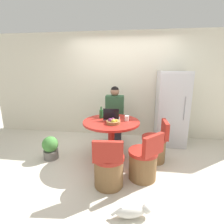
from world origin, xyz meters
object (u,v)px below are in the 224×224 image
potted_plant (50,147)px  fruit_bowl (113,122)px  bottle (101,114)px  person_seated (115,113)px  dining_table (111,132)px  cat (133,211)px  chair_near_right_corner (143,162)px  laptop (112,117)px  chair_near_camera (109,169)px  refrigerator (171,109)px  chair_right_side (155,147)px

potted_plant → fruit_bowl: bearing=0.4°
fruit_bowl → bottle: bearing=130.2°
person_seated → fruit_bowl: person_seated is taller
dining_table → bottle: size_ratio=4.61×
dining_table → cat: size_ratio=2.20×
person_seated → fruit_bowl: size_ratio=5.37×
chair_near_right_corner → person_seated: (-0.62, 1.33, 0.46)m
laptop → dining_table: bearing=94.6°
chair_near_right_corner → potted_plant: (-1.78, 0.40, -0.05)m
chair_near_camera → chair_near_right_corner: bearing=-159.6°
chair_near_camera → cat: size_ratio=1.64×
chair_near_camera → potted_plant: size_ratio=1.76×
refrigerator → chair_right_side: 1.14m
chair_near_right_corner → fruit_bowl: bearing=-83.3°
laptop → cat: 1.71m
chair_near_right_corner → fruit_bowl: (-0.54, 0.41, 0.53)m
chair_near_right_corner → person_seated: 1.54m
person_seated → cat: size_ratio=2.78×
chair_right_side → chair_near_right_corner: bearing=-23.1°
bottle → cat: bottle is taller
fruit_bowl → laptop: bearing=103.8°
chair_right_side → dining_table: bearing=-90.0°
person_seated → laptop: 0.67m
refrigerator → chair_near_right_corner: (-0.66, -1.51, -0.56)m
chair_near_right_corner → fruit_bowl: fruit_bowl is taller
dining_table → fruit_bowl: size_ratio=4.25×
person_seated → potted_plant: person_seated is taller
refrigerator → cat: bearing=-109.1°
dining_table → laptop: size_ratio=3.57×
person_seated → potted_plant: bearing=38.8°
chair_right_side → person_seated: (-0.85, 0.72, 0.46)m
chair_near_camera → person_seated: (-0.10, 1.59, 0.46)m
dining_table → chair_near_camera: size_ratio=1.34×
refrigerator → chair_near_camera: (-1.18, -1.76, -0.56)m
chair_near_right_corner → person_seated: size_ratio=0.59×
dining_table → chair_near_right_corner: size_ratio=1.34×
chair_right_side → laptop: size_ratio=2.67×
person_seated → laptop: (0.01, -0.66, 0.08)m
chair_near_camera → dining_table: bearing=-90.0°
chair_right_side → fruit_bowl: 0.96m
chair_near_right_corner → potted_plant: 1.83m
dining_table → potted_plant: dining_table is taller
person_seated → bottle: (-0.20, -0.59, 0.12)m
refrigerator → chair_right_side: size_ratio=2.10×
chair_right_side → potted_plant: chair_right_side is taller
person_seated → cat: bearing=102.7°
dining_table → chair_right_side: bearing=2.4°
fruit_bowl → cat: size_ratio=0.52×
refrigerator → chair_near_right_corner: bearing=-113.5°
bottle → chair_near_camera: bearing=-73.0°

